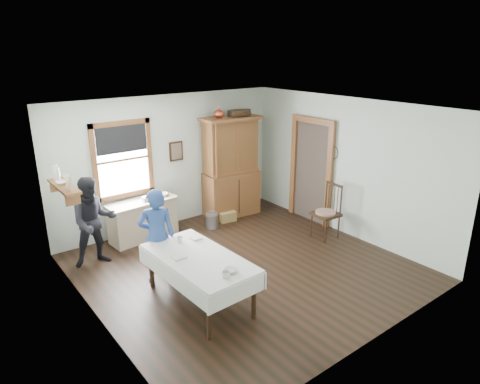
# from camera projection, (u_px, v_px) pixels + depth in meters

# --- Properties ---
(room) EXTENTS (5.01, 5.01, 2.70)m
(room) POSITION_uv_depth(u_px,v_px,m) (245.00, 193.00, 6.88)
(room) COLOR black
(room) RESTS_ON ground
(window) EXTENTS (1.18, 0.07, 1.48)m
(window) POSITION_uv_depth(u_px,v_px,m) (122.00, 156.00, 8.05)
(window) COLOR white
(window) RESTS_ON room
(doorway) EXTENTS (0.09, 1.14, 2.22)m
(doorway) POSITION_uv_depth(u_px,v_px,m) (311.00, 168.00, 8.99)
(doorway) COLOR #453931
(doorway) RESTS_ON room
(wall_shelf) EXTENTS (0.24, 1.00, 0.44)m
(wall_shelf) POSITION_uv_depth(u_px,v_px,m) (63.00, 184.00, 6.58)
(wall_shelf) COLOR brown
(wall_shelf) RESTS_ON room
(framed_picture) EXTENTS (0.30, 0.04, 0.40)m
(framed_picture) POSITION_uv_depth(u_px,v_px,m) (176.00, 151.00, 8.74)
(framed_picture) COLOR #332211
(framed_picture) RESTS_ON room
(rug_beater) EXTENTS (0.01, 0.27, 0.27)m
(rug_beater) POSITION_uv_depth(u_px,v_px,m) (333.00, 146.00, 8.40)
(rug_beater) COLOR black
(rug_beater) RESTS_ON room
(work_counter) EXTENTS (1.39, 0.63, 0.77)m
(work_counter) POSITION_uv_depth(u_px,v_px,m) (143.00, 219.00, 8.33)
(work_counter) COLOR tan
(work_counter) RESTS_ON room
(china_hutch) EXTENTS (1.33, 0.71, 2.19)m
(china_hutch) POSITION_uv_depth(u_px,v_px,m) (231.00, 167.00, 9.29)
(china_hutch) COLOR brown
(china_hutch) RESTS_ON room
(dining_table) EXTENTS (1.03, 1.87, 0.74)m
(dining_table) POSITION_uv_depth(u_px,v_px,m) (199.00, 279.00, 6.22)
(dining_table) COLOR silver
(dining_table) RESTS_ON room
(spindle_chair) EXTENTS (0.53, 0.53, 1.09)m
(spindle_chair) POSITION_uv_depth(u_px,v_px,m) (326.00, 212.00, 8.29)
(spindle_chair) COLOR #332211
(spindle_chair) RESTS_ON room
(pail) EXTENTS (0.33, 0.33, 0.29)m
(pail) POSITION_uv_depth(u_px,v_px,m) (212.00, 221.00, 8.88)
(pail) COLOR gray
(pail) RESTS_ON room
(wicker_basket) EXTENTS (0.39, 0.30, 0.21)m
(wicker_basket) POSITION_uv_depth(u_px,v_px,m) (227.00, 216.00, 9.24)
(wicker_basket) COLOR #A8894C
(wicker_basket) RESTS_ON room
(woman_blue) EXTENTS (0.62, 0.52, 1.44)m
(woman_blue) POSITION_uv_depth(u_px,v_px,m) (157.00, 240.00, 6.68)
(woman_blue) COLOR navy
(woman_blue) RESTS_ON room
(figure_dark) EXTENTS (0.78, 0.65, 1.45)m
(figure_dark) POSITION_uv_depth(u_px,v_px,m) (94.00, 225.00, 7.23)
(figure_dark) COLOR black
(figure_dark) RESTS_ON room
(table_cup_a) EXTENTS (0.15, 0.15, 0.09)m
(table_cup_a) POSITION_uv_depth(u_px,v_px,m) (226.00, 275.00, 5.54)
(table_cup_a) COLOR silver
(table_cup_a) RESTS_ON dining_table
(table_cup_b) EXTENTS (0.13, 0.13, 0.09)m
(table_cup_b) POSITION_uv_depth(u_px,v_px,m) (180.00, 240.00, 6.54)
(table_cup_b) COLOR silver
(table_cup_b) RESTS_ON dining_table
(table_bowl) EXTENTS (0.26, 0.26, 0.05)m
(table_bowl) POSITION_uv_depth(u_px,v_px,m) (231.00, 270.00, 5.69)
(table_bowl) COLOR silver
(table_bowl) RESTS_ON dining_table
(counter_book) EXTENTS (0.27, 0.29, 0.02)m
(counter_book) POSITION_uv_depth(u_px,v_px,m) (150.00, 199.00, 8.26)
(counter_book) COLOR brown
(counter_book) RESTS_ON work_counter
(counter_bowl) EXTENTS (0.26, 0.26, 0.06)m
(counter_bowl) POSITION_uv_depth(u_px,v_px,m) (163.00, 195.00, 8.46)
(counter_bowl) COLOR silver
(counter_bowl) RESTS_ON work_counter
(shelf_bowl) EXTENTS (0.22, 0.22, 0.05)m
(shelf_bowl) POSITION_uv_depth(u_px,v_px,m) (62.00, 182.00, 6.58)
(shelf_bowl) COLOR silver
(shelf_bowl) RESTS_ON wall_shelf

